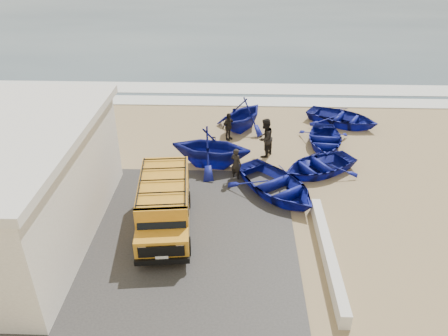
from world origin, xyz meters
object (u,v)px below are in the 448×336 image
object	(u,v)px
boat_far_right	(342,118)
fisherman_back	(228,127)
boat_mid_left	(211,147)
boat_far_left	(242,114)
van	(164,204)
boat_near_right	(318,165)
fisherman_front	(236,164)
fisherman_middle	(265,138)
boat_near_left	(276,185)
parapet	(328,254)
boat_mid_right	(325,139)

from	to	relation	value
boat_far_right	fisherman_back	size ratio (longest dim) A/B	2.70
boat_mid_left	boat_far_left	world-z (taller)	boat_mid_left
van	boat_far_right	xyz separation A→B (m)	(8.70, 9.93, -0.66)
boat_near_right	boat_far_right	distance (m)	6.00
fisherman_front	fisherman_middle	bearing A→B (deg)	-85.47
boat_near_left	fisherman_middle	world-z (taller)	fisherman_middle
parapet	fisherman_front	distance (m)	6.30
boat_mid_left	boat_far_left	xyz separation A→B (m)	(1.49, 4.25, -0.09)
boat_near_left	boat_near_right	bearing A→B (deg)	6.39
boat_near_left	boat_mid_left	bearing A→B (deg)	105.33
boat_mid_right	boat_far_right	world-z (taller)	boat_far_right
boat_near_left	fisherman_middle	size ratio (longest dim) A/B	2.20
boat_mid_right	boat_far_left	world-z (taller)	boat_far_left
boat_mid_left	fisherman_back	xyz separation A→B (m)	(0.75, 2.88, -0.24)
boat_near_left	boat_mid_right	size ratio (longest dim) A/B	1.19
van	fisherman_middle	world-z (taller)	van
fisherman_front	boat_far_left	bearing A→B (deg)	-57.01
boat_far_left	boat_mid_left	bearing A→B (deg)	-76.70
boat_far_right	boat_near_left	bearing A→B (deg)	-179.21
boat_near_left	van	bearing A→B (deg)	173.76
boat_near_right	boat_far_left	world-z (taller)	boat_far_left
parapet	boat_near_left	distance (m)	4.45
boat_near_left	boat_mid_left	size ratio (longest dim) A/B	1.15
van	boat_far_right	distance (m)	13.22
boat_far_left	van	bearing A→B (deg)	-75.30
boat_near_left	fisherman_back	distance (m)	5.71
boat_far_right	fisherman_front	size ratio (longest dim) A/B	2.66
fisherman_front	fisherman_back	size ratio (longest dim) A/B	1.01
boat_near_right	fisherman_front	distance (m)	3.89
fisherman_middle	boat_near_right	bearing A→B (deg)	87.69
boat_mid_right	fisherman_front	xyz separation A→B (m)	(-4.58, -3.47, 0.39)
boat_mid_right	fisherman_front	bearing A→B (deg)	-136.12
van	boat_far_right	bearing A→B (deg)	42.67
boat_mid_left	van	bearing A→B (deg)	172.55
boat_far_left	fisherman_back	world-z (taller)	boat_far_left
boat_far_right	boat_near_right	bearing A→B (deg)	-170.92
van	fisherman_back	xyz separation A→B (m)	(2.21, 7.74, -0.32)
parapet	boat_far_right	world-z (taller)	boat_far_right
fisherman_front	fisherman_middle	size ratio (longest dim) A/B	0.77
boat_far_left	fisherman_front	distance (m)	5.44
boat_mid_right	fisherman_back	distance (m)	5.08
boat_mid_left	boat_mid_right	size ratio (longest dim) A/B	1.03
boat_near_left	boat_mid_right	world-z (taller)	boat_near_left
parapet	fisherman_middle	distance (m)	7.91
parapet	boat_mid_left	bearing A→B (deg)	124.14
boat_near_right	boat_mid_left	distance (m)	5.09
boat_near_right	boat_mid_right	world-z (taller)	boat_near_right
fisherman_middle	boat_far_right	bearing A→B (deg)	161.60
parapet	boat_far_left	world-z (taller)	boat_far_left
parapet	boat_near_left	xyz separation A→B (m)	(-1.51, 4.18, 0.18)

